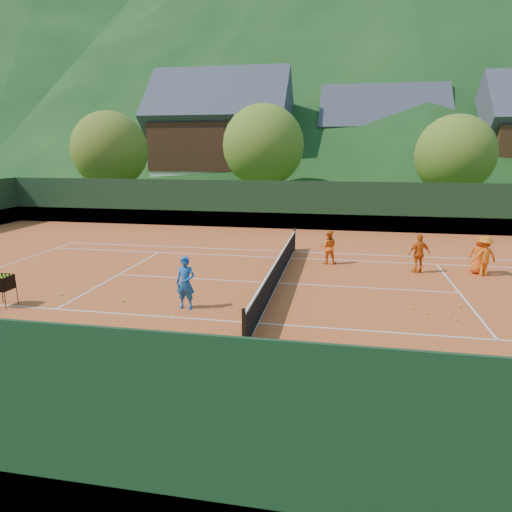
% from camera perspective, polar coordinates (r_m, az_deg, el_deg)
% --- Properties ---
extents(ground, '(400.00, 400.00, 0.00)m').
position_cam_1_polar(ground, '(17.08, 2.70, -3.47)').
color(ground, '#284D18').
rests_on(ground, ground).
extents(clay_court, '(40.00, 24.00, 0.02)m').
position_cam_1_polar(clay_court, '(17.08, 2.70, -3.43)').
color(clay_court, '#C04D1F').
rests_on(clay_court, ground).
extents(mountain_far_left, '(260.00, 260.00, 100.00)m').
position_cam_1_polar(mountain_far_left, '(195.38, -19.91, 25.77)').
color(mountain_far_left, '#143613').
rests_on(mountain_far_left, ground).
extents(coach, '(0.64, 0.44, 1.67)m').
position_cam_1_polar(coach, '(14.32, -8.80, -3.33)').
color(coach, '#1956A6').
rests_on(coach, clay_court).
extents(student_a, '(0.76, 0.62, 1.48)m').
position_cam_1_polar(student_a, '(20.03, 9.04, 1.10)').
color(student_a, orange).
rests_on(student_a, clay_court).
extents(student_b, '(1.01, 0.70, 1.59)m').
position_cam_1_polar(student_b, '(19.45, 19.71, 0.30)').
color(student_b, orange).
rests_on(student_b, clay_court).
extents(student_c, '(0.84, 0.65, 1.54)m').
position_cam_1_polar(student_c, '(20.22, 26.16, 0.12)').
color(student_c, '#E95714').
rests_on(student_c, clay_court).
extents(student_d, '(1.15, 0.85, 1.58)m').
position_cam_1_polar(student_d, '(19.98, 26.62, -0.02)').
color(student_d, orange).
rests_on(student_d, clay_court).
extents(tennis_ball_0, '(0.07, 0.07, 0.07)m').
position_cam_1_polar(tennis_ball_0, '(10.68, -28.75, -15.44)').
color(tennis_ball_0, '#C5F729').
rests_on(tennis_ball_0, clay_court).
extents(tennis_ball_1, '(0.07, 0.07, 0.07)m').
position_cam_1_polar(tennis_ball_1, '(12.19, -13.27, -10.54)').
color(tennis_ball_1, '#C5F729').
rests_on(tennis_ball_1, clay_court).
extents(tennis_ball_3, '(0.07, 0.07, 0.07)m').
position_cam_1_polar(tennis_ball_3, '(16.33, -1.48, -4.05)').
color(tennis_ball_3, '#C5F729').
rests_on(tennis_ball_3, clay_court).
extents(tennis_ball_5, '(0.07, 0.07, 0.07)m').
position_cam_1_polar(tennis_ball_5, '(13.91, -10.27, -7.37)').
color(tennis_ball_5, '#C5F729').
rests_on(tennis_ball_5, clay_court).
extents(tennis_ball_6, '(0.07, 0.07, 0.07)m').
position_cam_1_polar(tennis_ball_6, '(10.24, -24.79, -16.28)').
color(tennis_ball_6, '#C5F729').
rests_on(tennis_ball_6, clay_court).
extents(tennis_ball_7, '(0.07, 0.07, 0.07)m').
position_cam_1_polar(tennis_ball_7, '(15.62, -16.30, -5.40)').
color(tennis_ball_7, '#C5F729').
rests_on(tennis_ball_7, clay_court).
extents(tennis_ball_8, '(0.07, 0.07, 0.07)m').
position_cam_1_polar(tennis_ball_8, '(17.01, -23.14, -4.43)').
color(tennis_ball_8, '#C5F729').
rests_on(tennis_ball_8, clay_court).
extents(tennis_ball_9, '(0.07, 0.07, 0.07)m').
position_cam_1_polar(tennis_ball_9, '(16.68, -11.04, -3.92)').
color(tennis_ball_9, '#C5F729').
rests_on(tennis_ball_9, clay_court).
extents(tennis_ball_11, '(0.07, 0.07, 0.07)m').
position_cam_1_polar(tennis_ball_11, '(10.98, 3.92, -12.96)').
color(tennis_ball_11, '#C5F729').
rests_on(tennis_ball_11, clay_court).
extents(tennis_ball_12, '(0.07, 0.07, 0.07)m').
position_cam_1_polar(tennis_ball_12, '(11.18, -14.80, -12.88)').
color(tennis_ball_12, '#C5F729').
rests_on(tennis_ball_12, clay_court).
extents(tennis_ball_13, '(0.07, 0.07, 0.07)m').
position_cam_1_polar(tennis_ball_13, '(16.05, -22.88, -5.43)').
color(tennis_ball_13, '#C5F729').
rests_on(tennis_ball_13, clay_court).
extents(tennis_ball_14, '(0.07, 0.07, 0.07)m').
position_cam_1_polar(tennis_ball_14, '(15.14, 18.99, -6.18)').
color(tennis_ball_14, '#C5F729').
rests_on(tennis_ball_14, clay_court).
extents(tennis_ball_15, '(0.07, 0.07, 0.07)m').
position_cam_1_polar(tennis_ball_15, '(11.57, 20.51, -12.39)').
color(tennis_ball_15, '#C5F729').
rests_on(tennis_ball_15, clay_court).
extents(tennis_ball_17, '(0.07, 0.07, 0.07)m').
position_cam_1_polar(tennis_ball_17, '(11.30, -23.05, -13.24)').
color(tennis_ball_17, '#C5F729').
rests_on(tennis_ball_17, clay_court).
extents(tennis_ball_19, '(0.07, 0.07, 0.07)m').
position_cam_1_polar(tennis_ball_19, '(14.85, 20.51, -6.68)').
color(tennis_ball_19, '#C5F729').
rests_on(tennis_ball_19, clay_court).
extents(tennis_ball_20, '(0.07, 0.07, 0.07)m').
position_cam_1_polar(tennis_ball_20, '(15.95, 24.13, -5.66)').
color(tennis_ball_20, '#C5F729').
rests_on(tennis_ball_20, clay_court).
extents(tennis_ball_22, '(0.07, 0.07, 0.07)m').
position_cam_1_polar(tennis_ball_22, '(9.96, 18.83, -16.59)').
color(tennis_ball_22, '#C5F729').
rests_on(tennis_ball_22, clay_court).
extents(tennis_ball_23, '(0.07, 0.07, 0.07)m').
position_cam_1_polar(tennis_ball_23, '(14.61, 23.71, -7.29)').
color(tennis_ball_23, '#C5F729').
rests_on(tennis_ball_23, clay_court).
extents(court_lines, '(23.83, 11.03, 0.00)m').
position_cam_1_polar(court_lines, '(17.08, 2.70, -3.39)').
color(court_lines, white).
rests_on(court_lines, clay_court).
extents(tennis_net, '(0.10, 12.07, 1.10)m').
position_cam_1_polar(tennis_net, '(16.94, 2.72, -1.78)').
color(tennis_net, black).
rests_on(tennis_net, clay_court).
extents(perimeter_fence, '(40.40, 24.24, 3.00)m').
position_cam_1_polar(perimeter_fence, '(16.76, 2.75, 0.69)').
color(perimeter_fence, black).
rests_on(perimeter_fence, clay_court).
extents(ball_hopper, '(0.57, 0.57, 1.00)m').
position_cam_1_polar(ball_hopper, '(16.49, -29.17, -3.01)').
color(ball_hopper, black).
rests_on(ball_hopper, clay_court).
extents(chalet_left, '(13.80, 9.93, 12.92)m').
position_cam_1_polar(chalet_left, '(47.82, -4.30, 14.02)').
color(chalet_left, beige).
rests_on(chalet_left, ground).
extents(chalet_mid, '(12.65, 8.82, 11.45)m').
position_cam_1_polar(chalet_mid, '(50.36, 15.34, 12.81)').
color(chalet_mid, beige).
rests_on(chalet_mid, ground).
extents(tree_a, '(6.00, 6.00, 7.88)m').
position_cam_1_polar(tree_a, '(38.77, -17.83, 12.52)').
color(tree_a, '#41281A').
rests_on(tree_a, ground).
extents(tree_b, '(6.40, 6.40, 8.40)m').
position_cam_1_polar(tree_b, '(36.75, 0.92, 13.63)').
color(tree_b, '#3F2919').
rests_on(tree_b, ground).
extents(tree_c, '(5.60, 5.60, 7.35)m').
position_cam_1_polar(tree_c, '(36.07, 23.60, 11.54)').
color(tree_c, '#41281A').
rests_on(tree_c, ground).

